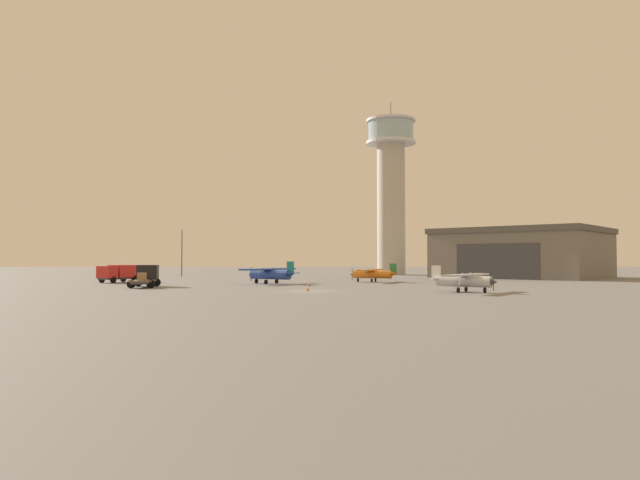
% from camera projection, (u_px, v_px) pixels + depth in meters
% --- Properties ---
extents(ground_plane, '(400.00, 400.00, 0.00)m').
position_uv_depth(ground_plane, '(309.00, 291.00, 61.61)').
color(ground_plane, slate).
extents(control_tower, '(10.92, 10.92, 38.50)m').
position_uv_depth(control_tower, '(391.00, 183.00, 128.43)').
color(control_tower, '#B2AD9E').
rests_on(control_tower, ground_plane).
extents(hangar, '(36.77, 36.47, 9.09)m').
position_uv_depth(hangar, '(522.00, 253.00, 108.31)').
color(hangar, '#6B665B').
rests_on(hangar, ground_plane).
extents(airplane_orange, '(7.30, 9.21, 2.78)m').
position_uv_depth(airplane_orange, '(373.00, 273.00, 85.92)').
color(airplane_orange, orange).
rests_on(airplane_orange, ground_plane).
extents(airplane_blue, '(8.10, 9.39, 3.11)m').
position_uv_depth(airplane_blue, '(271.00, 273.00, 79.79)').
color(airplane_blue, '#2847A8').
rests_on(airplane_blue, ground_plane).
extents(airplane_silver, '(7.22, 8.16, 2.74)m').
position_uv_depth(airplane_silver, '(463.00, 280.00, 59.63)').
color(airplane_silver, '#B7BABF').
rests_on(airplane_silver, ground_plane).
extents(truck_flatbed_black, '(3.77, 7.40, 2.68)m').
position_uv_depth(truck_flatbed_black, '(146.00, 276.00, 71.23)').
color(truck_flatbed_black, '#38383D').
rests_on(truck_flatbed_black, ground_plane).
extents(truck_box_red, '(5.19, 6.69, 2.55)m').
position_uv_depth(truck_box_red, '(120.00, 272.00, 84.59)').
color(truck_box_red, '#38383D').
rests_on(truck_box_red, ground_plane).
extents(light_post_east, '(0.44, 0.44, 9.45)m').
position_uv_depth(light_post_east, '(182.00, 248.00, 113.53)').
color(light_post_east, '#38383D').
rests_on(light_post_east, ground_plane).
extents(traffic_cone_near_left, '(0.36, 0.36, 0.72)m').
position_uv_depth(traffic_cone_near_left, '(480.00, 283.00, 74.18)').
color(traffic_cone_near_left, black).
rests_on(traffic_cone_near_left, ground_plane).
extents(traffic_cone_near_right, '(0.36, 0.36, 0.60)m').
position_uv_depth(traffic_cone_near_right, '(309.00, 284.00, 73.45)').
color(traffic_cone_near_right, black).
rests_on(traffic_cone_near_right, ground_plane).
extents(traffic_cone_mid_apron, '(0.36, 0.36, 0.64)m').
position_uv_depth(traffic_cone_mid_apron, '(308.00, 288.00, 62.09)').
color(traffic_cone_mid_apron, black).
rests_on(traffic_cone_mid_apron, ground_plane).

